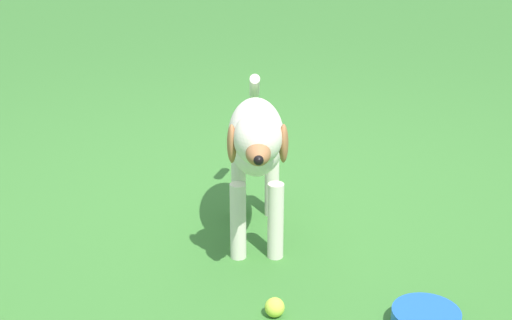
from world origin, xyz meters
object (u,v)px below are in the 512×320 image
object	(u,v)px
dog	(256,143)
tennis_ball_3	(275,307)
water_bowl	(426,319)
tennis_ball_2	(261,145)

from	to	relation	value
dog	tennis_ball_3	bearing A→B (deg)	5.60
dog	tennis_ball_3	distance (m)	0.65
tennis_ball_3	water_bowl	size ratio (longest dim) A/B	0.30
tennis_ball_2	tennis_ball_3	size ratio (longest dim) A/B	1.00
tennis_ball_2	tennis_ball_3	world-z (taller)	same
tennis_ball_2	tennis_ball_3	distance (m)	1.51
water_bowl	dog	bearing A→B (deg)	-123.63
tennis_ball_2	water_bowl	xyz separation A→B (m)	(1.40, 0.87, -0.00)
dog	tennis_ball_2	distance (m)	1.05
water_bowl	tennis_ball_3	bearing A→B (deg)	-83.84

